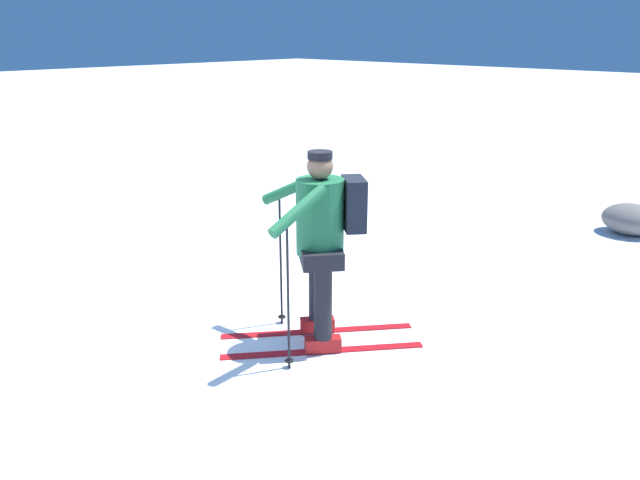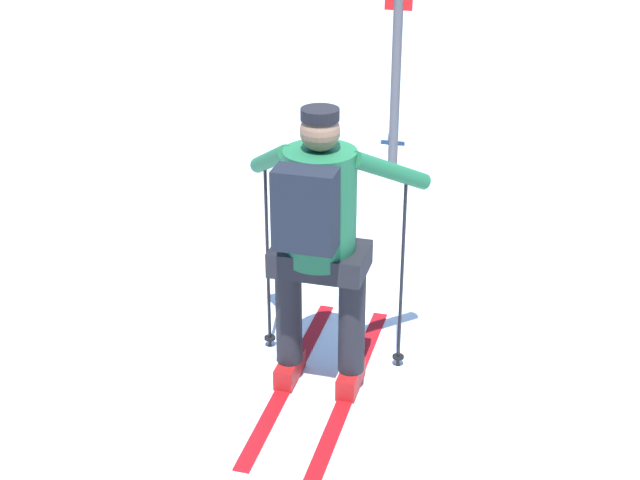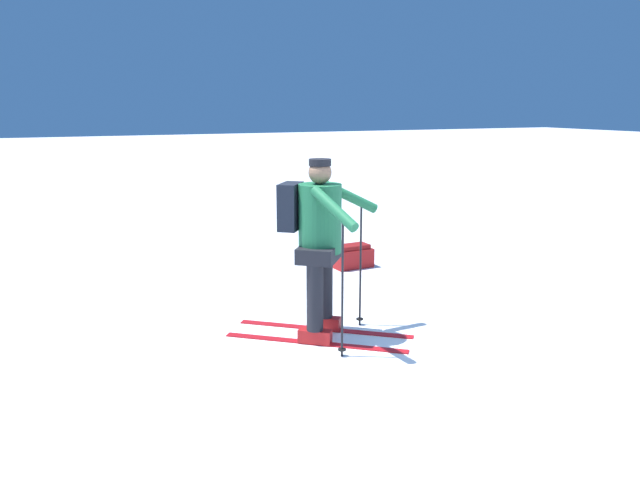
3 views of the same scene
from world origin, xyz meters
TOP-DOWN VIEW (x-y plane):
  - ground_plane at (0.00, 0.00)m, footprint 80.00×80.00m
  - skier at (0.70, 0.44)m, footprint 1.43×1.61m
  - trail_marker at (-1.32, -2.47)m, footprint 0.20×0.17m

SIDE VIEW (x-z plane):
  - ground_plane at x=0.00m, z-range 0.00..0.00m
  - skier at x=0.70m, z-range 0.14..1.80m
  - trail_marker at x=-1.32m, z-range 0.19..2.37m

